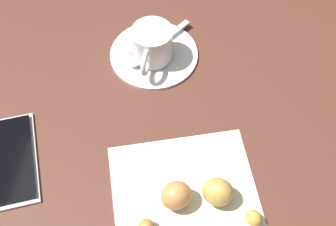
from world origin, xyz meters
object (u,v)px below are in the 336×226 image
(espresso_cup, at_px, (152,44))
(napkin, at_px, (185,195))
(croissant, at_px, (198,198))
(teaspoon, at_px, (150,50))
(saucer, at_px, (154,53))
(cell_phone, at_px, (10,160))
(sugar_packet, at_px, (140,41))

(espresso_cup, distance_m, napkin, 0.24)
(napkin, height_order, croissant, croissant)
(napkin, bearing_deg, croissant, -123.42)
(espresso_cup, height_order, teaspoon, espresso_cup)
(espresso_cup, bearing_deg, croissant, -160.10)
(saucer, bearing_deg, espresso_cup, 172.17)
(saucer, relative_size, cell_phone, 0.90)
(sugar_packet, relative_size, croissant, 0.36)
(sugar_packet, bearing_deg, napkin, 49.55)
(saucer, bearing_deg, sugar_packet, 53.24)
(teaspoon, bearing_deg, sugar_packet, 44.82)
(napkin, bearing_deg, espresso_cup, 17.19)
(napkin, bearing_deg, cell_phone, 83.92)
(cell_phone, bearing_deg, espresso_cup, -40.89)
(espresso_cup, bearing_deg, cell_phone, 139.11)
(saucer, xyz_separation_m, espresso_cup, (-0.01, 0.00, 0.03))
(teaspoon, distance_m, cell_phone, 0.27)
(teaspoon, distance_m, croissant, 0.26)
(espresso_cup, bearing_deg, teaspoon, 28.64)
(saucer, relative_size, sugar_packet, 2.47)
(espresso_cup, distance_m, sugar_packet, 0.04)
(espresso_cup, xyz_separation_m, croissant, (-0.24, -0.09, -0.01))
(teaspoon, distance_m, napkin, 0.25)
(espresso_cup, distance_m, cell_phone, 0.27)
(saucer, height_order, napkin, saucer)
(espresso_cup, height_order, sugar_packet, espresso_cup)
(napkin, bearing_deg, teaspoon, 17.62)
(saucer, distance_m, teaspoon, 0.01)
(espresso_cup, relative_size, cell_phone, 0.59)
(saucer, distance_m, cell_phone, 0.27)
(teaspoon, xyz_separation_m, sugar_packet, (0.02, 0.02, 0.00))
(saucer, height_order, sugar_packet, sugar_packet)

